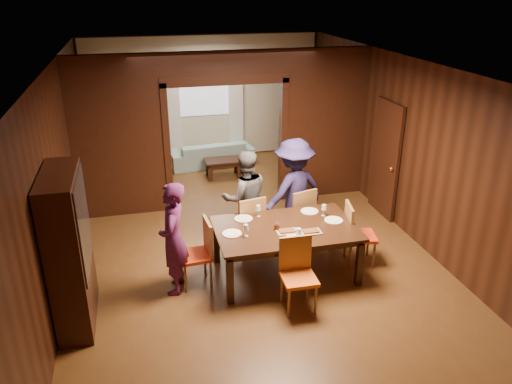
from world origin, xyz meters
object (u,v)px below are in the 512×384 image
object	(u,v)px
chair_left	(195,254)
hutch	(69,250)
dining_table	(285,250)
chair_far_r	(297,214)
person_purple	(173,239)
person_grey	(245,198)
coffee_table	(223,168)
chair_right	(361,234)
person_navy	(294,191)
chair_far_l	(248,223)
sofa	(211,153)
chair_near	(299,276)

from	to	relation	value
chair_left	hutch	xyz separation A→B (m)	(-1.56, -0.45, 0.52)
dining_table	chair_far_r	world-z (taller)	chair_far_r
person_purple	dining_table	xyz separation A→B (m)	(1.60, 0.04, -0.42)
person_grey	coffee_table	world-z (taller)	person_grey
chair_right	person_navy	bearing A→B (deg)	49.29
dining_table	chair_left	world-z (taller)	chair_left
person_grey	chair_far_l	size ratio (longest dim) A/B	1.65
person_purple	chair_left	bearing A→B (deg)	119.79
chair_far_r	coffee_table	bearing A→B (deg)	-94.06
person_grey	sofa	distance (m)	3.92
person_navy	coffee_table	distance (m)	3.23
person_purple	chair_right	world-z (taller)	person_purple
chair_far_r	person_navy	bearing A→B (deg)	-75.05
person_grey	chair_right	xyz separation A→B (m)	(1.56, -1.03, -0.31)
chair_right	hutch	distance (m)	4.13
person_purple	chair_left	xyz separation A→B (m)	(0.28, 0.08, -0.32)
person_navy	hutch	xyz separation A→B (m)	(-3.31, -1.40, 0.13)
person_grey	chair_near	size ratio (longest dim) A/B	1.65
chair_far_l	chair_far_r	size ratio (longest dim) A/B	1.00
person_navy	chair_far_l	xyz separation A→B (m)	(-0.81, -0.18, -0.39)
person_navy	chair_left	distance (m)	2.03
coffee_table	chair_near	world-z (taller)	chair_near
person_purple	chair_near	bearing A→B (deg)	74.93
coffee_table	chair_far_r	size ratio (longest dim) A/B	0.82
person_purple	chair_right	distance (m)	2.82
dining_table	chair_right	bearing A→B (deg)	1.29
chair_left	person_navy	bearing A→B (deg)	113.94
person_grey	hutch	bearing A→B (deg)	28.26
hutch	chair_far_l	bearing A→B (deg)	26.00
sofa	coffee_table	distance (m)	0.86
chair_right	chair_far_l	bearing A→B (deg)	74.54
dining_table	coffee_table	xyz separation A→B (m)	(-0.17, 4.10, -0.18)
chair_right	chair_near	size ratio (longest dim) A/B	1.00
coffee_table	chair_far_l	xyz separation A→B (m)	(-0.20, -3.29, 0.28)
chair_far_r	hutch	distance (m)	3.65
coffee_table	chair_far_l	distance (m)	3.31
chair_near	coffee_table	bearing A→B (deg)	92.42
person_navy	chair_near	size ratio (longest dim) A/B	1.80
coffee_table	hutch	world-z (taller)	hutch
person_purple	chair_near	distance (m)	1.76
person_grey	chair_right	size ratio (longest dim) A/B	1.65
chair_left	chair_near	world-z (taller)	same
person_navy	hutch	size ratio (longest dim) A/B	0.87
person_navy	chair_far_r	bearing A→B (deg)	99.05
chair_left	person_grey	bearing A→B (deg)	132.07
person_navy	dining_table	world-z (taller)	person_navy
person_navy	chair_right	distance (m)	1.29
sofa	chair_near	xyz separation A→B (m)	(0.24, -5.81, 0.20)
dining_table	chair_left	size ratio (longest dim) A/B	2.08
person_navy	sofa	world-z (taller)	person_navy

